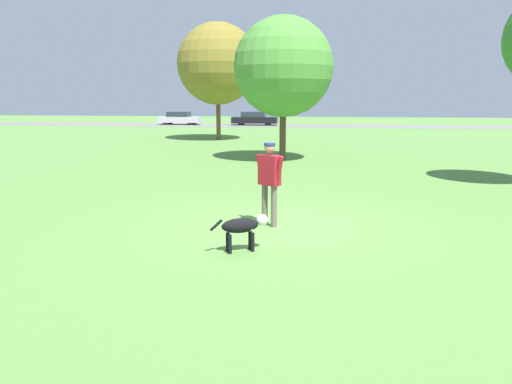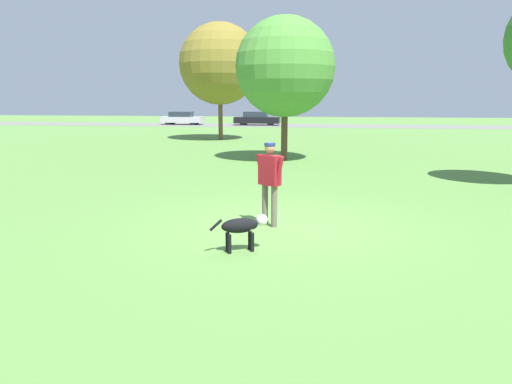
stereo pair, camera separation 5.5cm
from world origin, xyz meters
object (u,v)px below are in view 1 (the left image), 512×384
dog (243,227)px  frisbee (237,221)px  parked_car_silver (180,118)px  person (269,176)px  tree_far_left (218,64)px  parked_car_black (254,119)px  tree_mid_center (283,67)px

dog → frisbee: dog is taller
parked_car_silver → person: bearing=-70.0°
tree_far_left → parked_car_black: tree_far_left is taller
tree_mid_center → tree_far_left: size_ratio=0.83×
parked_car_silver → dog: bearing=-71.1°
person → tree_mid_center: size_ratio=0.29×
tree_far_left → tree_mid_center: bearing=-63.7°
frisbee → parked_car_silver: bearing=108.2°
tree_far_left → parked_car_silver: (-7.57, 17.03, -4.09)m
person → dog: bearing=-63.5°
tree_mid_center → frisbee: bearing=-90.4°
tree_mid_center → parked_car_black: bearing=100.6°
tree_mid_center → tree_far_left: 11.15m
tree_far_left → dog: bearing=-76.9°
person → tree_far_left: 22.14m
tree_far_left → parked_car_black: (-0.10, 17.03, -4.09)m
person → frisbee: person is taller
person → parked_car_silver: bearing=143.6°
parked_car_silver → parked_car_black: 7.48m
person → frisbee: bearing=-164.1°
frisbee → tree_far_left: bearing=103.1°
person → parked_car_black: person is taller
person → tree_far_left: bearing=139.4°
person → frisbee: 1.31m
frisbee → parked_car_silver: size_ratio=0.06×
tree_far_left → person: bearing=-75.1°
frisbee → tree_far_left: size_ratio=0.04×
person → frisbee: size_ratio=6.86×
dog → parked_car_black: parked_car_black is taller
dog → parked_car_silver: parked_car_silver is taller
frisbee → parked_car_black: 38.22m
tree_far_left → parked_car_silver: size_ratio=1.74×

